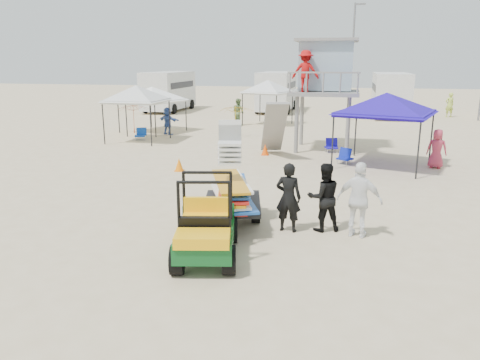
% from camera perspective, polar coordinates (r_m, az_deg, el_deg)
% --- Properties ---
extents(ground, '(140.00, 140.00, 0.00)m').
position_cam_1_polar(ground, '(9.34, -7.35, -12.07)').
color(ground, beige).
rests_on(ground, ground).
extents(utility_cart, '(1.64, 2.54, 1.78)m').
position_cam_1_polar(utility_cart, '(10.00, -4.31, -5.00)').
color(utility_cart, '#0B491A').
rests_on(utility_cart, ground).
extents(surf_trailer, '(1.87, 2.81, 2.36)m').
position_cam_1_polar(surf_trailer, '(12.11, -1.03, -0.86)').
color(surf_trailer, black).
rests_on(surf_trailer, ground).
extents(man_left, '(0.68, 0.49, 1.74)m').
position_cam_1_polar(man_left, '(11.58, 5.92, -2.12)').
color(man_left, black).
rests_on(man_left, ground).
extents(man_mid, '(1.01, 0.90, 1.72)m').
position_cam_1_polar(man_mid, '(11.75, 10.19, -2.08)').
color(man_mid, black).
rests_on(man_mid, ground).
extents(man_right, '(1.15, 0.69, 1.84)m').
position_cam_1_polar(man_right, '(11.49, 14.36, -2.38)').
color(man_right, white).
rests_on(man_right, ground).
extents(lifeguard_tower, '(3.13, 3.13, 5.00)m').
position_cam_1_polar(lifeguard_tower, '(22.65, 10.18, 13.07)').
color(lifeguard_tower, gray).
rests_on(lifeguard_tower, ground).
extents(canopy_blue, '(4.12, 4.12, 3.34)m').
position_cam_1_polar(canopy_blue, '(19.43, 17.46, 9.71)').
color(canopy_blue, black).
rests_on(canopy_blue, ground).
extents(canopy_white_a, '(2.74, 2.74, 3.32)m').
position_cam_1_polar(canopy_white_a, '(25.22, -12.57, 10.88)').
color(canopy_white_a, black).
rests_on(canopy_white_a, ground).
extents(canopy_white_b, '(3.74, 3.74, 3.07)m').
position_cam_1_polar(canopy_white_b, '(28.54, -10.72, 10.82)').
color(canopy_white_b, black).
rests_on(canopy_white_b, ground).
extents(canopy_white_c, '(3.29, 3.29, 3.33)m').
position_cam_1_polar(canopy_white_c, '(31.40, 3.44, 11.82)').
color(canopy_white_c, black).
rests_on(canopy_white_c, ground).
extents(umbrella_a, '(2.33, 2.35, 1.71)m').
position_cam_1_polar(umbrella_a, '(28.28, -12.84, 7.30)').
color(umbrella_a, '#AB2A12').
rests_on(umbrella_a, ground).
extents(umbrella_b, '(2.77, 2.77, 1.78)m').
position_cam_1_polar(umbrella_b, '(26.04, -0.47, 7.16)').
color(umbrella_b, gold).
rests_on(umbrella_b, ground).
extents(cone_near, '(0.34, 0.34, 0.50)m').
position_cam_1_polar(cone_near, '(21.19, 3.09, 3.73)').
color(cone_near, '#FC4F07').
rests_on(cone_near, ground).
extents(cone_far, '(0.34, 0.34, 0.50)m').
position_cam_1_polar(cone_far, '(18.21, -7.43, 1.87)').
color(cone_far, orange).
rests_on(cone_far, ground).
extents(beach_chair_a, '(0.69, 0.75, 0.64)m').
position_cam_1_polar(beach_chair_a, '(25.94, -12.01, 5.52)').
color(beach_chair_a, '#0F3FA4').
rests_on(beach_chair_a, ground).
extents(beach_chair_b, '(0.67, 0.73, 0.64)m').
position_cam_1_polar(beach_chair_b, '(22.32, 11.09, 4.18)').
color(beach_chair_b, '#1910B3').
rests_on(beach_chair_b, ground).
extents(beach_chair_c, '(0.73, 0.82, 0.64)m').
position_cam_1_polar(beach_chair_c, '(19.87, 12.68, 2.87)').
color(beach_chair_c, '#0E1FA0').
rests_on(beach_chair_c, ground).
extents(rv_far_left, '(2.64, 6.80, 3.25)m').
position_cam_1_polar(rv_far_left, '(40.75, -8.69, 10.86)').
color(rv_far_left, silver).
rests_on(rv_far_left, ground).
extents(rv_mid_left, '(2.65, 6.50, 3.25)m').
position_cam_1_polar(rv_mid_left, '(39.84, 4.48, 10.90)').
color(rv_mid_left, silver).
rests_on(rv_mid_left, ground).
extents(rv_mid_right, '(2.64, 7.00, 3.25)m').
position_cam_1_polar(rv_mid_right, '(38.00, 17.88, 10.11)').
color(rv_mid_right, silver).
rests_on(rv_mid_right, ground).
extents(light_pole_left, '(0.14, 0.14, 8.00)m').
position_cam_1_polar(light_pole_left, '(34.82, 13.48, 13.71)').
color(light_pole_left, slate).
rests_on(light_pole_left, ground).
extents(distant_beachgoers, '(18.67, 19.44, 1.84)m').
position_cam_1_polar(distant_beachgoers, '(28.38, 5.53, 7.57)').
color(distant_beachgoers, '#5E7B4A').
rests_on(distant_beachgoers, ground).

